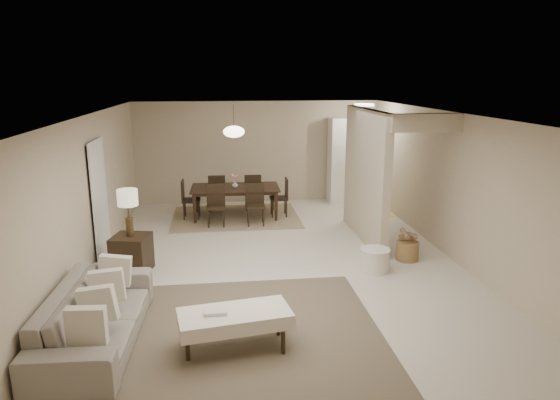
{
  "coord_description": "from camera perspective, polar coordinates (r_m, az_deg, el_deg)",
  "views": [
    {
      "loc": [
        -0.97,
        -7.78,
        3.09
      ],
      "look_at": [
        0.05,
        0.33,
        1.05
      ],
      "focal_mm": 32.0,
      "sensor_mm": 36.0,
      "label": 1
    }
  ],
  "objects": [
    {
      "name": "floor",
      "position": [
        8.43,
        -0.04,
        -7.5
      ],
      "size": [
        9.0,
        9.0,
        0.0
      ],
      "primitive_type": "plane",
      "color": "beige",
      "rests_on": "ground"
    },
    {
      "name": "ceiling",
      "position": [
        7.86,
        -0.04,
        9.71
      ],
      "size": [
        9.0,
        9.0,
        0.0
      ],
      "primitive_type": "plane",
      "rotation": [
        3.14,
        0.0,
        0.0
      ],
      "color": "white",
      "rests_on": "back_wall"
    },
    {
      "name": "back_wall",
      "position": [
        12.46,
        -2.6,
        5.49
      ],
      "size": [
        6.0,
        0.0,
        6.0
      ],
      "primitive_type": "plane",
      "rotation": [
        1.57,
        0.0,
        0.0
      ],
      "color": "#BEAA90",
      "rests_on": "floor"
    },
    {
      "name": "left_wall",
      "position": [
        8.25,
        -21.19,
        0.16
      ],
      "size": [
        0.0,
        9.0,
        9.0
      ],
      "primitive_type": "plane",
      "rotation": [
        1.57,
        0.0,
        1.57
      ],
      "color": "#BEAA90",
      "rests_on": "floor"
    },
    {
      "name": "right_wall",
      "position": [
        8.92,
        19.46,
        1.3
      ],
      "size": [
        0.0,
        9.0,
        9.0
      ],
      "primitive_type": "plane",
      "rotation": [
        1.57,
        0.0,
        -1.57
      ],
      "color": "#BEAA90",
      "rests_on": "floor"
    },
    {
      "name": "partition",
      "position": [
        9.62,
        9.74,
        2.78
      ],
      "size": [
        0.15,
        2.5,
        2.5
      ],
      "primitive_type": "cube",
      "color": "#BEAA90",
      "rests_on": "floor"
    },
    {
      "name": "doorway",
      "position": [
        8.86,
        -19.97,
        -0.36
      ],
      "size": [
        0.04,
        0.9,
        2.04
      ],
      "primitive_type": "cube",
      "color": "black",
      "rests_on": "floor"
    },
    {
      "name": "pantry_cabinet",
      "position": [
        12.55,
        8.33,
        4.5
      ],
      "size": [
        1.2,
        0.55,
        2.1
      ],
      "primitive_type": "cube",
      "color": "white",
      "rests_on": "floor"
    },
    {
      "name": "flush_light",
      "position": [
        11.47,
        9.6,
        10.66
      ],
      "size": [
        0.44,
        0.44,
        0.05
      ],
      "primitive_type": "cylinder",
      "color": "white",
      "rests_on": "ceiling"
    },
    {
      "name": "living_rug",
      "position": [
        6.37,
        -3.36,
        -14.97
      ],
      "size": [
        3.2,
        3.2,
        0.01
      ],
      "primitive_type": "cube",
      "color": "brown",
      "rests_on": "floor"
    },
    {
      "name": "sofa",
      "position": [
        6.38,
        -20.31,
        -12.37
      ],
      "size": [
        2.42,
        1.02,
        0.7
      ],
      "primitive_type": "imported",
      "rotation": [
        0.0,
        0.0,
        1.53
      ],
      "color": "gray",
      "rests_on": "floor"
    },
    {
      "name": "ottoman_bench",
      "position": [
        5.93,
        -5.19,
        -13.37
      ],
      "size": [
        1.36,
        0.78,
        0.46
      ],
      "rotation": [
        0.0,
        0.0,
        0.16
      ],
      "color": "silver",
      "rests_on": "living_rug"
    },
    {
      "name": "side_table",
      "position": [
        8.42,
        -16.59,
        -5.92
      ],
      "size": [
        0.66,
        0.66,
        0.61
      ],
      "primitive_type": "cube",
      "rotation": [
        0.0,
        0.0,
        -0.21
      ],
      "color": "black",
      "rests_on": "floor"
    },
    {
      "name": "table_lamp",
      "position": [
        8.18,
        -17.01,
        -0.19
      ],
      "size": [
        0.32,
        0.32,
        0.76
      ],
      "color": "#4E3C21",
      "rests_on": "side_table"
    },
    {
      "name": "round_pouf",
      "position": [
        8.28,
        10.79,
        -6.77
      ],
      "size": [
        0.48,
        0.48,
        0.37
      ],
      "primitive_type": "cylinder",
      "color": "silver",
      "rests_on": "floor"
    },
    {
      "name": "wicker_basket",
      "position": [
        8.9,
        14.34,
        -5.65
      ],
      "size": [
        0.5,
        0.5,
        0.33
      ],
      "primitive_type": "cylinder",
      "rotation": [
        0.0,
        0.0,
        0.37
      ],
      "color": "brown",
      "rests_on": "floor"
    },
    {
      "name": "dining_rug",
      "position": [
        11.27,
        -5.08,
        -1.94
      ],
      "size": [
        2.8,
        2.1,
        0.01
      ],
      "primitive_type": "cube",
      "color": "#8C7657",
      "rests_on": "floor"
    },
    {
      "name": "dining_table",
      "position": [
        11.18,
        -5.12,
        -0.28
      ],
      "size": [
        1.97,
        1.13,
        0.68
      ],
      "primitive_type": "imported",
      "rotation": [
        0.0,
        0.0,
        -0.02
      ],
      "color": "black",
      "rests_on": "dining_rug"
    },
    {
      "name": "dining_chairs",
      "position": [
        11.16,
        -5.13,
        0.18
      ],
      "size": [
        2.34,
        1.72,
        0.87
      ],
      "color": "black",
      "rests_on": "dining_rug"
    },
    {
      "name": "vase",
      "position": [
        11.09,
        -5.16,
        1.78
      ],
      "size": [
        0.17,
        0.17,
        0.14
      ],
      "primitive_type": "imported",
      "rotation": [
        0.0,
        0.0,
        0.29
      ],
      "color": "white",
      "rests_on": "dining_table"
    },
    {
      "name": "yellow_mat",
      "position": [
        11.58,
        10.27,
        -1.67
      ],
      "size": [
        1.01,
        0.7,
        0.01
      ],
      "primitive_type": "cube",
      "rotation": [
        0.0,
        0.0,
        0.15
      ],
      "color": "yellow",
      "rests_on": "floor"
    },
    {
      "name": "pendant_light",
      "position": [
        10.9,
        -5.3,
        7.79
      ],
      "size": [
        0.46,
        0.46,
        0.71
      ],
      "color": "#4E3C21",
      "rests_on": "ceiling"
    }
  ]
}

